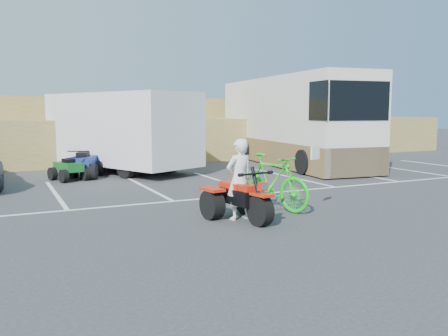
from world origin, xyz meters
name	(u,v)px	position (x,y,z in m)	size (l,w,h in m)	color
ground	(210,220)	(0.00, 0.00, 0.00)	(100.00, 100.00, 0.00)	#333336
parking_stripes	(182,190)	(0.87, 4.07, 0.00)	(28.00, 5.16, 0.01)	white
grass_embankment	(87,130)	(0.00, 15.48, 1.42)	(40.00, 8.50, 3.10)	olive
red_trike_atv	(243,221)	(0.63, -0.37, 0.00)	(1.31, 1.74, 1.13)	red
rider	(239,179)	(0.61, -0.22, 0.90)	(0.66, 0.43, 1.80)	white
green_dirt_bike	(272,182)	(1.83, 0.42, 0.68)	(0.64, 2.26, 1.36)	#14BF19
cargo_trailer	(121,130)	(0.27, 9.22, 1.66)	(5.11, 7.09, 3.07)	silver
rv_motorhome	(290,127)	(7.93, 8.82, 1.65)	(3.92, 10.81, 3.80)	silver
quad_atv_blue	(84,178)	(-1.40, 8.04, 0.00)	(1.19, 1.59, 1.04)	navy
quad_atv_green	(69,180)	(-1.97, 7.60, 0.00)	(0.97, 1.30, 0.85)	#14581E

